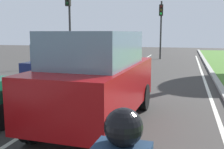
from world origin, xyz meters
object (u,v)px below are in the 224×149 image
at_px(traffic_light_far_median, 161,20).
at_px(car_suv_ahead, 97,78).
at_px(traffic_light_overhead_left, 69,14).
at_px(car_hatchback_far, 61,64).

bearing_deg(traffic_light_far_median, car_suv_ahead, -89.70).
bearing_deg(traffic_light_far_median, traffic_light_overhead_left, -130.02).
distance_m(car_hatchback_far, traffic_light_far_median, 13.03).
bearing_deg(car_suv_ahead, traffic_light_overhead_left, 119.52).
relative_size(car_hatchback_far, traffic_light_far_median, 0.78).
height_order(traffic_light_overhead_left, traffic_light_far_median, traffic_light_overhead_left).
height_order(car_suv_ahead, traffic_light_overhead_left, traffic_light_overhead_left).
distance_m(car_suv_ahead, traffic_light_far_median, 16.99).
xyz_separation_m(car_suv_ahead, traffic_light_far_median, (-0.09, 16.87, 2.05)).
xyz_separation_m(car_suv_ahead, traffic_light_overhead_left, (-5.46, 10.47, 2.27)).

